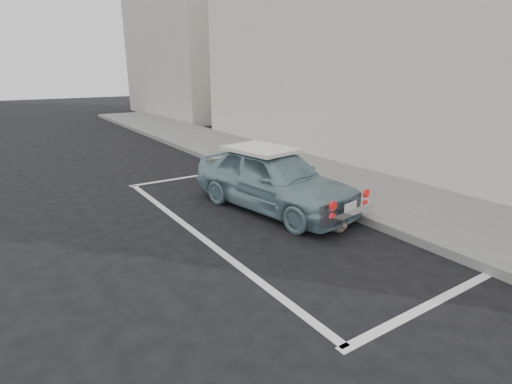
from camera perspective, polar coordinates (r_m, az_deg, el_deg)
ground at (r=5.25m, az=15.83°, el=-14.39°), size 80.00×80.00×0.00m
sidewalk at (r=8.67m, az=19.92°, el=-1.44°), size 2.80×40.00×0.15m
shop_building at (r=12.00m, az=23.24°, el=19.69°), size 3.50×18.00×7.00m
building_far at (r=24.89m, az=-10.71°, el=19.91°), size 3.50×10.00×8.00m
pline_rear at (r=5.36m, az=23.63°, el=-14.50°), size 3.00×0.12×0.01m
pline_front at (r=10.49m, az=-9.78°, el=2.09°), size 3.00×0.12×0.01m
pline_side at (r=6.92m, az=-8.51°, el=-5.87°), size 0.12×7.00×0.01m
retro_coupe at (r=7.86m, az=2.50°, el=1.92°), size 2.04×3.81×1.23m
cat at (r=6.99m, az=11.58°, el=-4.86°), size 0.26×0.44×0.24m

